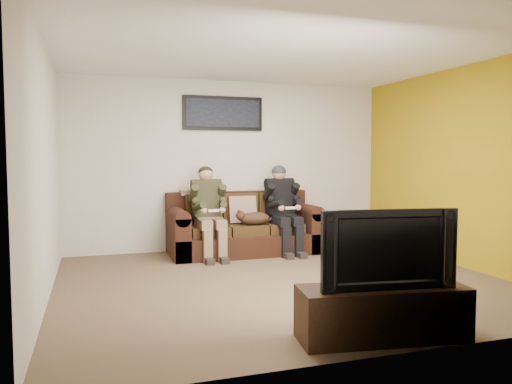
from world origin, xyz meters
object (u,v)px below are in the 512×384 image
object	(u,v)px
cat	(253,218)
tv_stand	(383,313)
person_left	(209,206)
person_right	(283,204)
sofa	(243,230)
framed_poster	(223,113)
television	(384,247)

from	to	relation	value
cat	tv_stand	xyz separation A→B (m)	(-0.07, -3.54, -0.33)
person_left	person_right	world-z (taller)	person_right
sofa	framed_poster	world-z (taller)	framed_poster
cat	person_left	bearing A→B (deg)	175.26
cat	television	size ratio (longest dim) A/B	0.61
sofa	person_right	bearing A→B (deg)	-17.97
sofa	tv_stand	distance (m)	3.78
person_left	cat	xyz separation A→B (m)	(0.65, -0.05, -0.19)
television	sofa	bearing A→B (deg)	98.18
person_left	sofa	bearing A→B (deg)	18.01
sofa	tv_stand	xyz separation A→B (m)	(0.01, -3.78, -0.13)
cat	television	xyz separation A→B (m)	(-0.07, -3.54, 0.19)
sofa	cat	distance (m)	0.32
person_right	framed_poster	xyz separation A→B (m)	(-0.77, 0.57, 1.37)
person_left	person_right	xyz separation A→B (m)	(1.13, 0.00, 0.00)
sofa	person_left	distance (m)	0.71
cat	framed_poster	xyz separation A→B (m)	(-0.29, 0.63, 1.56)
person_left	television	distance (m)	3.64
framed_poster	tv_stand	size ratio (longest dim) A/B	0.94
cat	television	bearing A→B (deg)	-91.19
sofa	tv_stand	world-z (taller)	sofa
person_right	tv_stand	bearing A→B (deg)	-98.77
person_right	sofa	bearing A→B (deg)	162.03
sofa	framed_poster	bearing A→B (deg)	117.30
cat	tv_stand	world-z (taller)	cat
person_left	tv_stand	size ratio (longest dim) A/B	0.98
sofa	television	world-z (taller)	television
person_right	television	size ratio (longest dim) A/B	1.21
person_left	person_right	size ratio (longest dim) A/B	0.99
tv_stand	television	bearing A→B (deg)	0.00
person_right	television	bearing A→B (deg)	-98.77
framed_poster	television	distance (m)	4.39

